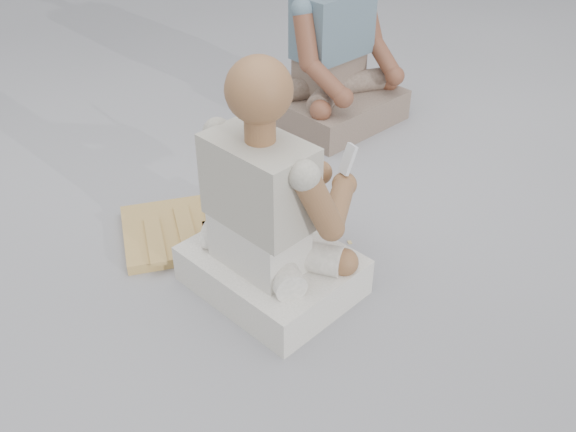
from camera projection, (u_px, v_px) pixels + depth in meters
ground at (335, 288)px, 2.32m from camera, size 60.00×60.00×0.00m
carved_panel at (202, 227)px, 2.60m from camera, size 0.73×0.61×0.04m
tool_tray at (268, 245)px, 2.43m from camera, size 0.52×0.47×0.06m
chisel_0 at (272, 247)px, 2.40m from camera, size 0.22×0.08×0.02m
chisel_1 at (310, 239)px, 2.45m from camera, size 0.13×0.20×0.02m
chisel_2 at (266, 235)px, 2.47m from camera, size 0.15×0.18×0.02m
chisel_3 at (290, 250)px, 2.38m from camera, size 0.22×0.04×0.02m
chisel_4 at (260, 220)px, 2.53m from camera, size 0.17×0.17×0.02m
chisel_5 at (244, 222)px, 2.54m from camera, size 0.07×0.22×0.02m
chisel_6 at (312, 244)px, 2.42m from camera, size 0.11×0.21×0.02m
chisel_7 at (287, 257)px, 2.36m from camera, size 0.11×0.21×0.02m
wood_chip_0 at (250, 212)px, 2.71m from camera, size 0.02×0.02×0.00m
wood_chip_1 at (293, 223)px, 2.65m from camera, size 0.02×0.02×0.00m
wood_chip_2 at (350, 242)px, 2.54m from camera, size 0.02×0.02×0.00m
wood_chip_3 at (304, 215)px, 2.69m from camera, size 0.02×0.02×0.00m
wood_chip_4 at (265, 201)px, 2.78m from camera, size 0.02×0.02×0.00m
wood_chip_5 at (353, 272)px, 2.39m from camera, size 0.02×0.02×0.00m
wood_chip_6 at (287, 296)px, 2.29m from camera, size 0.02×0.02×0.00m
wood_chip_7 at (156, 240)px, 2.56m from camera, size 0.02×0.02×0.00m
wood_chip_8 at (268, 191)px, 2.85m from camera, size 0.02×0.02×0.00m
wood_chip_9 at (309, 251)px, 2.50m from camera, size 0.02×0.02×0.00m
craftsman at (270, 219)px, 2.16m from camera, size 0.63×0.63×0.88m
companion at (337, 63)px, 3.24m from camera, size 0.67×0.56×0.96m
mobile_phone at (348, 159)px, 2.24m from camera, size 0.05×0.05×0.11m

